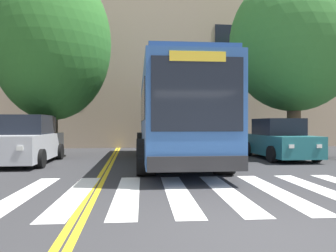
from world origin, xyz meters
The scene contains 12 objects.
ground_plane centered at (0.00, 0.00, 0.00)m, with size 120.00×120.00×0.00m, color #303033.
crosswalk centered at (0.23, 2.79, 0.00)m, with size 9.50×4.53×0.01m.
lane_line_yellow_inner centered at (-2.81, 16.79, 0.00)m, with size 0.12×36.00×0.01m, color gold.
lane_line_yellow_outer centered at (-2.65, 16.79, 0.00)m, with size 0.12×36.00×0.01m, color gold.
city_bus centered at (-0.25, 8.60, 1.88)m, with size 3.02×10.85×3.50m.
car_silver_near_lane centered at (-5.93, 8.74, 0.84)m, with size 2.20×4.57×1.86m.
car_teal_far_lane centered at (4.50, 9.33, 0.80)m, with size 2.08×4.42×1.75m.
car_grey_behind_bus centered at (1.16, 16.96, 1.08)m, with size 2.52×4.86×2.28m.
traffic_light_overhead centered at (1.14, 9.53, 3.17)m, with size 0.40×4.10×4.57m.
street_tree_curbside_large centered at (5.89, 10.69, 5.41)m, with size 8.84×8.84×8.73m.
street_tree_curbside_small centered at (-5.45, 10.90, 5.16)m, with size 5.78×5.53×8.65m.
building_facade centered at (-0.59, 20.05, 6.87)m, with size 34.70×7.31×13.73m.
Camera 1 is at (-1.87, -4.33, 1.52)m, focal length 35.00 mm.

